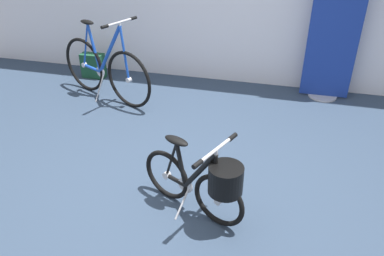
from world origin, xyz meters
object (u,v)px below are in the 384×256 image
(folding_bike_foreground, at_px, (205,181))
(backpack_on_floor, at_px, (93,66))
(display_bike_left, at_px, (105,69))
(floor_banner_stand, at_px, (333,39))

(folding_bike_foreground, relative_size, backpack_on_floor, 2.64)
(folding_bike_foreground, distance_m, display_bike_left, 2.48)
(folding_bike_foreground, xyz_separation_m, display_bike_left, (-1.68, 1.82, 0.05))
(floor_banner_stand, bearing_deg, backpack_on_floor, -177.67)
(backpack_on_floor, bearing_deg, floor_banner_stand, 2.33)
(display_bike_left, height_order, backpack_on_floor, display_bike_left)
(floor_banner_stand, height_order, folding_bike_foreground, floor_banner_stand)
(folding_bike_foreground, distance_m, backpack_on_floor, 3.25)
(floor_banner_stand, xyz_separation_m, folding_bike_foreground, (-1.02, -2.54, -0.42))
(floor_banner_stand, bearing_deg, folding_bike_foreground, -111.85)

